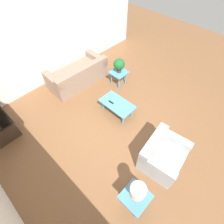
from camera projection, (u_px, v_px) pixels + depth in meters
name	position (u px, v px, depth m)	size (l,w,h in m)	color
ground_plane	(122.00, 125.00, 4.77)	(14.00, 14.00, 0.00)	brown
wall_right	(46.00, 39.00, 5.08)	(0.12, 7.20, 2.70)	white
sofa	(78.00, 75.00, 5.67)	(0.98, 1.91, 0.74)	gray
armchair	(162.00, 155.00, 3.88)	(0.91, 1.05, 0.73)	#A8ADB2
coffee_table	(117.00, 105.00, 4.78)	(0.95, 0.54, 0.39)	teal
side_table_plant	(119.00, 74.00, 5.55)	(0.49, 0.49, 0.48)	teal
side_table_lamp	(135.00, 198.00, 3.23)	(0.49, 0.49, 0.48)	teal
potted_plant	(119.00, 65.00, 5.28)	(0.34, 0.34, 0.46)	#333338
table_lamp	(137.00, 192.00, 2.94)	(0.28, 0.28, 0.46)	#997F4C
remote_control	(111.00, 102.00, 4.76)	(0.16, 0.05, 0.02)	black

